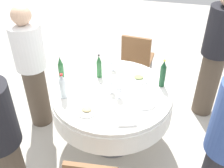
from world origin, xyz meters
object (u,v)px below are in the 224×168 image
bottle_green_near (61,71)px  bottle_green_east (99,67)px  bottle_clear_far (63,87)px  plate_south (87,110)px  wine_glass_outer (119,88)px  plate_front (144,102)px  person_near (215,55)px  person_east (32,68)px  wine_glass_left (111,84)px  dining_table (112,102)px  bottle_dark_green_west (163,74)px  plate_right (139,78)px  person_west (0,144)px  wine_glass_far (113,63)px  chair_outer (137,57)px

bottle_green_near → bottle_green_east: 0.41m
bottle_clear_far → plate_south: size_ratio=1.32×
bottle_clear_far → wine_glass_outer: bearing=-167.2°
plate_front → person_near: size_ratio=0.15×
person_east → plate_front: bearing=-93.1°
bottle_green_near → plate_south: bottle_green_near is taller
wine_glass_left → person_near: person_near is taller
dining_table → wine_glass_left: bearing=76.8°
bottle_dark_green_west → dining_table: bearing=22.8°
wine_glass_outer → plate_right: wine_glass_outer is taller
plate_right → person_west: 1.56m
wine_glass_left → bottle_clear_far: bearing=23.4°
person_near → plate_south: bearing=-83.3°
dining_table → wine_glass_outer: bearing=135.4°
bottle_dark_green_west → plate_south: 0.88m
wine_glass_far → person_west: 1.51m
person_west → wine_glass_left: bearing=-90.3°
wine_glass_left → wine_glass_outer: size_ratio=0.97×
bottle_clear_far → chair_outer: bearing=-112.4°
plate_south → person_west: size_ratio=0.13×
bottle_green_east → person_west: size_ratio=0.17×
dining_table → person_east: 0.99m
person_near → chair_outer: size_ratio=1.90×
bottle_dark_green_west → wine_glass_left: size_ratio=2.15×
plate_south → person_west: bearing=53.0°
bottle_green_east → plate_south: bearing=93.5°
bottle_dark_green_west → bottle_green_east: bearing=-1.2°
bottle_green_near → chair_outer: 1.34m
wine_glass_left → person_west: person_west is taller
bottle_clear_far → person_west: bearing=76.2°
dining_table → bottle_clear_far: bottle_clear_far is taller
bottle_green_near → wine_glass_far: (-0.48, -0.37, -0.06)m
plate_right → chair_outer: 0.89m
wine_glass_far → wine_glass_outer: bearing=109.3°
dining_table → wine_glass_left: wine_glass_left is taller
person_near → person_east: (2.02, 0.67, -0.07)m
plate_right → plate_front: (-0.11, 0.39, -0.00)m
wine_glass_left → plate_right: 0.39m
bottle_clear_far → wine_glass_left: bottle_clear_far is taller
bottle_green_near → plate_front: bearing=171.1°
bottle_green_near → wine_glass_left: size_ratio=2.22×
wine_glass_outer → plate_south: size_ratio=0.72×
person_near → person_east: 2.13m
wine_glass_far → person_east: (0.88, 0.27, -0.04)m
bottle_green_east → plate_front: size_ratio=1.15×
plate_front → plate_south: bearing=25.9°
plate_right → person_west: bearing=55.5°
bottle_green_near → wine_glass_outer: bottle_green_near is taller
plate_right → person_west: size_ratio=0.14×
bottle_green_near → wine_glass_outer: bearing=170.1°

